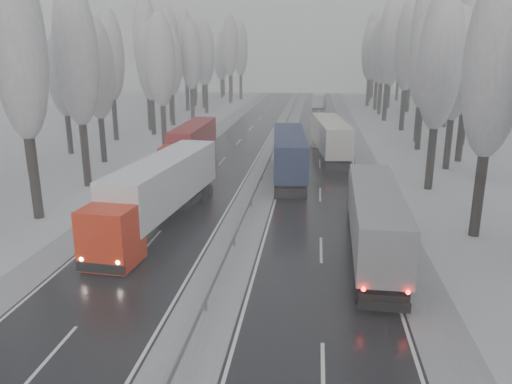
% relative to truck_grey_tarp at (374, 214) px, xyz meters
% --- Properties ---
extents(ground, '(260.00, 260.00, 0.00)m').
position_rel_truck_grey_tarp_xyz_m(ground, '(-8.20, -12.05, -2.39)').
color(ground, silver).
rests_on(ground, ground).
extents(carriageway_right, '(7.50, 200.00, 0.03)m').
position_rel_truck_grey_tarp_xyz_m(carriageway_right, '(-2.95, 17.95, -2.38)').
color(carriageway_right, black).
rests_on(carriageway_right, ground).
extents(carriageway_left, '(7.50, 200.00, 0.03)m').
position_rel_truck_grey_tarp_xyz_m(carriageway_left, '(-13.45, 17.95, -2.38)').
color(carriageway_left, black).
rests_on(carriageway_left, ground).
extents(median_slush, '(3.00, 200.00, 0.04)m').
position_rel_truck_grey_tarp_xyz_m(median_slush, '(-8.20, 17.95, -2.37)').
color(median_slush, '#AAADB3').
rests_on(median_slush, ground).
extents(shoulder_right, '(2.40, 200.00, 0.04)m').
position_rel_truck_grey_tarp_xyz_m(shoulder_right, '(2.00, 17.95, -2.37)').
color(shoulder_right, '#AAADB3').
rests_on(shoulder_right, ground).
extents(shoulder_left, '(2.40, 200.00, 0.04)m').
position_rel_truck_grey_tarp_xyz_m(shoulder_left, '(-18.40, 17.95, -2.37)').
color(shoulder_left, '#AAADB3').
rests_on(shoulder_left, ground).
extents(median_guardrail, '(0.12, 200.00, 0.76)m').
position_rel_truck_grey_tarp_xyz_m(median_guardrail, '(-8.20, 17.94, -1.79)').
color(median_guardrail, slate).
rests_on(median_guardrail, ground).
extents(tree_16, '(3.60, 3.60, 16.53)m').
position_rel_truck_grey_tarp_xyz_m(tree_16, '(6.84, 3.62, 8.28)').
color(tree_16, black).
rests_on(tree_16, ground).
extents(tree_18, '(3.60, 3.60, 16.58)m').
position_rel_truck_grey_tarp_xyz_m(tree_18, '(6.31, 14.99, 8.31)').
color(tree_18, black).
rests_on(tree_18, ground).
extents(tree_19, '(3.60, 3.60, 14.57)m').
position_rel_truck_grey_tarp_xyz_m(tree_19, '(11.82, 18.99, 7.03)').
color(tree_19, black).
rests_on(tree_19, ground).
extents(tree_20, '(3.60, 3.60, 15.71)m').
position_rel_truck_grey_tarp_xyz_m(tree_20, '(9.70, 23.12, 7.75)').
color(tree_20, black).
rests_on(tree_20, ground).
extents(tree_21, '(3.60, 3.60, 18.62)m').
position_rel_truck_grey_tarp_xyz_m(tree_21, '(11.93, 27.12, 9.61)').
color(tree_21, black).
rests_on(tree_21, ground).
extents(tree_22, '(3.60, 3.60, 15.86)m').
position_rel_truck_grey_tarp_xyz_m(tree_22, '(8.82, 33.55, 7.85)').
color(tree_22, black).
rests_on(tree_22, ground).
extents(tree_23, '(3.60, 3.60, 13.55)m').
position_rel_truck_grey_tarp_xyz_m(tree_23, '(15.11, 37.55, 6.37)').
color(tree_23, black).
rests_on(tree_23, ground).
extents(tree_24, '(3.60, 3.60, 20.49)m').
position_rel_truck_grey_tarp_xyz_m(tree_24, '(9.70, 38.97, 10.80)').
color(tree_24, black).
rests_on(tree_24, ground).
extents(tree_25, '(3.60, 3.60, 19.44)m').
position_rel_truck_grey_tarp_xyz_m(tree_25, '(16.62, 42.97, 10.13)').
color(tree_25, black).
rests_on(tree_25, ground).
extents(tree_26, '(3.60, 3.60, 18.78)m').
position_rel_truck_grey_tarp_xyz_m(tree_26, '(9.37, 49.22, 9.71)').
color(tree_26, black).
rests_on(tree_26, ground).
extents(tree_27, '(3.60, 3.60, 17.62)m').
position_rel_truck_grey_tarp_xyz_m(tree_27, '(16.52, 53.22, 8.97)').
color(tree_27, black).
rests_on(tree_27, ground).
extents(tree_28, '(3.60, 3.60, 19.62)m').
position_rel_truck_grey_tarp_xyz_m(tree_28, '(8.14, 59.91, 10.25)').
color(tree_28, black).
rests_on(tree_28, ground).
extents(tree_29, '(3.60, 3.60, 18.11)m').
position_rel_truck_grey_tarp_xyz_m(tree_29, '(15.51, 63.91, 9.28)').
color(tree_29, black).
rests_on(tree_29, ground).
extents(tree_30, '(3.60, 3.60, 17.86)m').
position_rel_truck_grey_tarp_xyz_m(tree_30, '(8.37, 69.66, 9.13)').
color(tree_30, black).
rests_on(tree_30, ground).
extents(tree_31, '(3.60, 3.60, 18.58)m').
position_rel_truck_grey_tarp_xyz_m(tree_31, '(14.28, 73.66, 9.58)').
color(tree_31, black).
rests_on(tree_31, ground).
extents(tree_32, '(3.60, 3.60, 17.33)m').
position_rel_truck_grey_tarp_xyz_m(tree_32, '(8.43, 77.16, 8.79)').
color(tree_32, black).
rests_on(tree_32, ground).
extents(tree_33, '(3.60, 3.60, 14.33)m').
position_rel_truck_grey_tarp_xyz_m(tree_33, '(11.57, 81.16, 6.87)').
color(tree_33, black).
rests_on(tree_33, ground).
extents(tree_34, '(3.60, 3.60, 17.63)m').
position_rel_truck_grey_tarp_xyz_m(tree_34, '(7.54, 84.27, 8.98)').
color(tree_34, black).
rests_on(tree_34, ground).
extents(tree_35, '(3.60, 3.60, 18.25)m').
position_rel_truck_grey_tarp_xyz_m(tree_35, '(16.75, 88.27, 9.37)').
color(tree_35, black).
rests_on(tree_35, ground).
extents(tree_36, '(3.60, 3.60, 20.23)m').
position_rel_truck_grey_tarp_xyz_m(tree_36, '(8.84, 94.11, 10.63)').
color(tree_36, black).
rests_on(tree_36, ground).
extents(tree_37, '(3.60, 3.60, 16.37)m').
position_rel_truck_grey_tarp_xyz_m(tree_37, '(15.82, 98.11, 8.17)').
color(tree_37, black).
rests_on(tree_37, ground).
extents(tree_38, '(3.60, 3.60, 17.97)m').
position_rel_truck_grey_tarp_xyz_m(tree_38, '(10.53, 104.68, 9.20)').
color(tree_38, black).
rests_on(tree_38, ground).
extents(tree_39, '(3.60, 3.60, 16.19)m').
position_rel_truck_grey_tarp_xyz_m(tree_39, '(13.35, 108.68, 8.06)').
color(tree_39, black).
rests_on(tree_39, ground).
extents(tree_56, '(3.60, 3.60, 18.12)m').
position_rel_truck_grey_tarp_xyz_m(tree_56, '(-22.91, 3.66, 9.29)').
color(tree_56, black).
rests_on(tree_56, ground).
extents(tree_58, '(3.60, 3.60, 17.21)m').
position_rel_truck_grey_tarp_xyz_m(tree_58, '(-23.32, 12.52, 8.71)').
color(tree_58, black).
rests_on(tree_58, ground).
extents(tree_59, '(3.60, 3.60, 18.41)m').
position_rel_truck_grey_tarp_xyz_m(tree_59, '(-31.00, 16.52, 9.48)').
color(tree_59, black).
rests_on(tree_59, ground).
extents(tree_60, '(3.60, 3.60, 14.84)m').
position_rel_truck_grey_tarp_xyz_m(tree_60, '(-25.94, 22.15, 7.20)').
color(tree_60, black).
rests_on(tree_60, ground).
extents(tree_61, '(3.60, 3.60, 13.95)m').
position_rel_truck_grey_tarp_xyz_m(tree_61, '(-31.72, 26.15, 6.63)').
color(tree_61, black).
rests_on(tree_61, ground).
extents(tree_62, '(3.60, 3.60, 16.04)m').
position_rel_truck_grey_tarp_xyz_m(tree_62, '(-22.14, 31.68, 7.96)').
color(tree_62, black).
rests_on(tree_62, ground).
extents(tree_63, '(3.60, 3.60, 16.88)m').
position_rel_truck_grey_tarp_xyz_m(tree_63, '(-30.05, 35.68, 8.50)').
color(tree_63, black).
rests_on(tree_63, ground).
extents(tree_64, '(3.60, 3.60, 15.42)m').
position_rel_truck_grey_tarp_xyz_m(tree_64, '(-26.46, 40.67, 7.57)').
color(tree_64, black).
rests_on(tree_64, ground).
extents(tree_65, '(3.60, 3.60, 19.48)m').
position_rel_truck_grey_tarp_xyz_m(tree_65, '(-28.25, 44.67, 10.15)').
color(tree_65, black).
rests_on(tree_65, ground).
extents(tree_66, '(3.60, 3.60, 15.23)m').
position_rel_truck_grey_tarp_xyz_m(tree_66, '(-26.35, 50.30, 7.44)').
color(tree_66, black).
rests_on(tree_66, ground).
extents(tree_67, '(3.60, 3.60, 17.09)m').
position_rel_truck_grey_tarp_xyz_m(tree_67, '(-27.74, 54.30, 8.64)').
color(tree_67, black).
rests_on(tree_67, ground).
extents(tree_68, '(3.60, 3.60, 16.65)m').
position_rel_truck_grey_tarp_xyz_m(tree_68, '(-24.78, 57.06, 8.35)').
color(tree_68, black).
rests_on(tree_68, ground).
extents(tree_69, '(3.60, 3.60, 19.35)m').
position_rel_truck_grey_tarp_xyz_m(tree_69, '(-29.62, 61.06, 10.07)').
color(tree_69, black).
rests_on(tree_69, ground).
extents(tree_70, '(3.60, 3.60, 17.09)m').
position_rel_truck_grey_tarp_xyz_m(tree_70, '(-24.52, 67.14, 8.64)').
color(tree_70, black).
rests_on(tree_70, ground).
extents(tree_71, '(3.60, 3.60, 19.61)m').
position_rel_truck_grey_tarp_xyz_m(tree_71, '(-29.28, 71.14, 10.23)').
color(tree_71, black).
rests_on(tree_71, ground).
extents(tree_72, '(3.60, 3.60, 15.11)m').
position_rel_truck_grey_tarp_xyz_m(tree_72, '(-27.13, 76.49, 7.37)').
color(tree_72, black).
rests_on(tree_72, ground).
extents(tree_73, '(3.60, 3.60, 17.22)m').
position_rel_truck_grey_tarp_xyz_m(tree_73, '(-30.01, 80.49, 8.72)').
color(tree_73, black).
rests_on(tree_73, ground).
extents(tree_74, '(3.60, 3.60, 19.68)m').
position_rel_truck_grey_tarp_xyz_m(tree_74, '(-23.27, 87.28, 10.28)').
color(tree_74, black).
rests_on(tree_74, ground).
extents(tree_75, '(3.60, 3.60, 18.60)m').
position_rel_truck_grey_tarp_xyz_m(tree_75, '(-32.39, 91.28, 9.60)').
color(tree_75, black).
rests_on(tree_75, ground).
extents(tree_76, '(3.60, 3.60, 18.55)m').
position_rel_truck_grey_tarp_xyz_m(tree_76, '(-22.25, 96.67, 9.56)').
color(tree_76, black).
rests_on(tree_76, ground).
extents(tree_77, '(3.60, 3.60, 14.32)m').
position_rel_truck_grey_tarp_xyz_m(tree_77, '(-27.86, 100.67, 6.87)').
color(tree_77, black).
rests_on(tree_77, ground).
extents(tree_78, '(3.60, 3.60, 19.55)m').
position_rel_truck_grey_tarp_xyz_m(tree_78, '(-25.76, 103.26, 10.20)').
color(tree_78, black).
rests_on(tree_78, ground).
extents(tree_79, '(3.60, 3.60, 17.07)m').
position_rel_truck_grey_tarp_xyz_m(tree_79, '(-28.53, 107.26, 8.62)').
color(tree_79, black).
rests_on(tree_79, ground).
extents(truck_grey_tarp, '(3.01, 16.05, 4.10)m').
position_rel_truck_grey_tarp_xyz_m(truck_grey_tarp, '(0.00, 0.00, 0.00)').
color(truck_grey_tarp, '#48484D').
rests_on(truck_grey_tarp, ground).
extents(truck_blue_box, '(4.05, 17.22, 4.38)m').
position_rel_truck_grey_tarp_xyz_m(truck_blue_box, '(-5.89, 17.32, 0.17)').
color(truck_blue_box, '#1B2044').
rests_on(truck_blue_box, ground).
extents(truck_cream_box, '(4.44, 17.11, 4.35)m').
position_rel_truck_grey_tarp_xyz_m(truck_cream_box, '(-2.00, 27.04, 0.15)').
color(truck_cream_box, '#ABA898').
rests_on(truck_cream_box, ground).
extents(box_truck_distant, '(3.05, 7.89, 2.88)m').
position_rel_truck_grey_tarp_xyz_m(box_truck_distant, '(-2.91, 80.36, -0.93)').
color(box_truck_distant, silver).
rests_on(box_truck_distant, ground).
extents(truck_red_white, '(4.39, 17.69, 4.50)m').
position_rel_truck_grey_tarp_xyz_m(truck_red_white, '(-13.69, 2.90, 0.23)').
color(truck_red_white, red).
rests_on(truck_red_white, ground).
extents(truck_red_red, '(2.63, 15.65, 4.00)m').
position_rel_truck_grey_tarp_xyz_m(truck_red_red, '(-16.40, 22.48, -0.06)').
color(truck_red_red, '#A12109').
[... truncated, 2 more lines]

